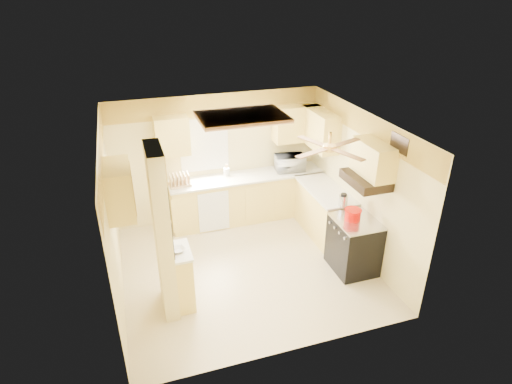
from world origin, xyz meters
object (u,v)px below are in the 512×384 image
object	(u,v)px
stove	(354,245)
dutch_oven	(353,214)
bowl	(178,250)
kettle	(343,200)
microwave	(290,163)

from	to	relation	value
stove	dutch_oven	world-z (taller)	dutch_oven
bowl	dutch_oven	world-z (taller)	dutch_oven
stove	dutch_oven	xyz separation A→B (m)	(-0.05, 0.06, 0.55)
dutch_oven	kettle	world-z (taller)	kettle
stove	dutch_oven	bearing A→B (deg)	129.31
stove	kettle	xyz separation A→B (m)	(0.00, 0.46, 0.59)
microwave	dutch_oven	distance (m)	2.10
bowl	microwave	bearing A→B (deg)	40.35
stove	bowl	bearing A→B (deg)	-179.61
bowl	dutch_oven	size ratio (longest dim) A/B	0.70
kettle	dutch_oven	bearing A→B (deg)	-96.55
microwave	kettle	size ratio (longest dim) A/B	2.42
microwave	kettle	world-z (taller)	microwave
microwave	stove	bearing A→B (deg)	103.89
bowl	kettle	bearing A→B (deg)	9.66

